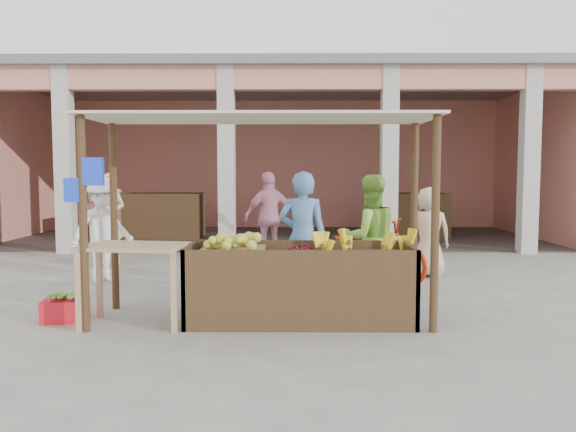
{
  "coord_description": "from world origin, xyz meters",
  "views": [
    {
      "loc": [
        0.41,
        -6.47,
        1.73
      ],
      "look_at": [
        0.35,
        1.2,
        1.15
      ],
      "focal_mm": 35.0,
      "sensor_mm": 36.0,
      "label": 1
    }
  ],
  "objects_px": {
    "vendor_blue": "(303,234)",
    "vendor_green": "(370,235)",
    "red_crate": "(65,310)",
    "side_table": "(134,257)",
    "motorcycle": "(361,251)",
    "fruit_stall": "(300,287)"
  },
  "relations": [
    {
      "from": "side_table",
      "to": "motorcycle",
      "type": "relative_size",
      "value": 0.58
    },
    {
      "from": "fruit_stall",
      "to": "side_table",
      "type": "xyz_separation_m",
      "value": [
        -1.89,
        -0.15,
        0.38
      ]
    },
    {
      "from": "red_crate",
      "to": "motorcycle",
      "type": "distance_m",
      "value": 4.28
    },
    {
      "from": "side_table",
      "to": "vendor_green",
      "type": "xyz_separation_m",
      "value": [
        2.85,
        1.18,
        0.12
      ]
    },
    {
      "from": "fruit_stall",
      "to": "vendor_green",
      "type": "relative_size",
      "value": 1.44
    },
    {
      "from": "side_table",
      "to": "motorcycle",
      "type": "xyz_separation_m",
      "value": [
        2.87,
        2.21,
        -0.23
      ]
    },
    {
      "from": "vendor_blue",
      "to": "motorcycle",
      "type": "height_order",
      "value": "vendor_blue"
    },
    {
      "from": "fruit_stall",
      "to": "red_crate",
      "type": "height_order",
      "value": "fruit_stall"
    },
    {
      "from": "red_crate",
      "to": "vendor_blue",
      "type": "distance_m",
      "value": 3.04
    },
    {
      "from": "vendor_blue",
      "to": "vendor_green",
      "type": "bearing_deg",
      "value": -157.32
    },
    {
      "from": "fruit_stall",
      "to": "side_table",
      "type": "distance_m",
      "value": 1.94
    },
    {
      "from": "fruit_stall",
      "to": "side_table",
      "type": "height_order",
      "value": "side_table"
    },
    {
      "from": "fruit_stall",
      "to": "vendor_green",
      "type": "distance_m",
      "value": 1.5
    },
    {
      "from": "red_crate",
      "to": "vendor_green",
      "type": "xyz_separation_m",
      "value": [
        3.71,
        1.05,
        0.77
      ]
    },
    {
      "from": "red_crate",
      "to": "vendor_green",
      "type": "bearing_deg",
      "value": 8.02
    },
    {
      "from": "red_crate",
      "to": "vendor_blue",
      "type": "height_order",
      "value": "vendor_blue"
    },
    {
      "from": "fruit_stall",
      "to": "red_crate",
      "type": "relative_size",
      "value": 5.28
    },
    {
      "from": "fruit_stall",
      "to": "vendor_green",
      "type": "xyz_separation_m",
      "value": [
        0.96,
        1.03,
        0.5
      ]
    },
    {
      "from": "vendor_blue",
      "to": "motorcycle",
      "type": "xyz_separation_m",
      "value": [
        0.92,
        1.23,
        -0.39
      ]
    },
    {
      "from": "side_table",
      "to": "red_crate",
      "type": "relative_size",
      "value": 2.48
    },
    {
      "from": "side_table",
      "to": "fruit_stall",
      "type": "bearing_deg",
      "value": 11.35
    },
    {
      "from": "side_table",
      "to": "vendor_green",
      "type": "relative_size",
      "value": 0.68
    }
  ]
}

